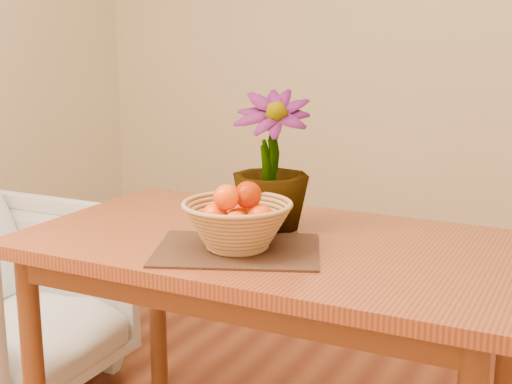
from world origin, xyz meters
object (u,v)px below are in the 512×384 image
at_px(wicker_basket, 237,227).
at_px(armchair, 0,293).
at_px(table, 271,268).
at_px(potted_plant, 271,161).

relative_size(wicker_basket, armchair, 0.39).
bearing_deg(armchair, table, -92.47).
relative_size(wicker_basket, potted_plant, 0.72).
height_order(table, armchair, armchair).
xyz_separation_m(wicker_basket, potted_plant, (-0.02, 0.24, 0.14)).
bearing_deg(table, potted_plant, 117.06).
relative_size(table, potted_plant, 3.45).
relative_size(table, wicker_basket, 4.76).
relative_size(potted_plant, armchair, 0.53).
xyz_separation_m(potted_plant, armchair, (-1.08, -0.05, -0.57)).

